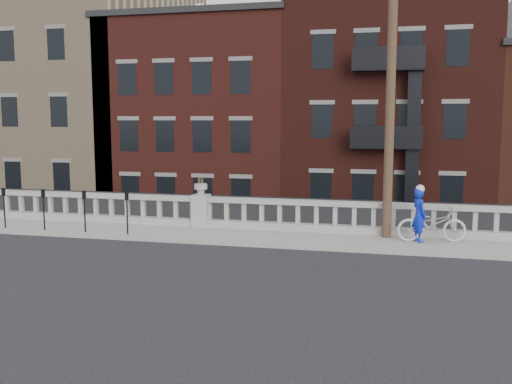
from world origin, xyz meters
TOP-DOWN VIEW (x-y plane):
  - ground at (0.00, 0.00)m, footprint 120.00×120.00m
  - sidewalk at (0.00, 3.00)m, footprint 32.00×2.20m
  - balustrade at (0.00, 3.95)m, footprint 28.00×0.34m
  - planter_pedestal at (0.00, 3.95)m, footprint 0.55×0.55m
  - lower_level at (0.56, 23.04)m, footprint 80.00×44.00m
  - utility_pole at (6.20, 3.60)m, footprint 1.60×0.28m
  - parking_meter_a at (-6.36, 2.15)m, footprint 0.10×0.09m
  - parking_meter_b at (-4.86, 2.15)m, footprint 0.10×0.09m
  - parking_meter_c at (-3.36, 2.15)m, footprint 0.10×0.09m
  - parking_meter_d at (-1.86, 2.15)m, footprint 0.10×0.09m
  - bicycle at (7.51, 3.26)m, footprint 2.13×1.05m
  - cyclist at (7.14, 3.16)m, footprint 0.60×0.70m

SIDE VIEW (x-z plane):
  - ground at x=0.00m, z-range 0.00..0.00m
  - sidewalk at x=0.00m, z-range 0.00..0.15m
  - balustrade at x=0.00m, z-range 0.13..1.16m
  - bicycle at x=7.51m, z-range 0.15..1.22m
  - planter_pedestal at x=0.00m, z-range -0.05..1.71m
  - cyclist at x=7.14m, z-range 0.15..1.76m
  - parking_meter_a at x=-6.36m, z-range 0.32..1.68m
  - parking_meter_b at x=-4.86m, z-range 0.32..1.68m
  - parking_meter_c at x=-3.36m, z-range 0.32..1.68m
  - parking_meter_d at x=-1.86m, z-range 0.32..1.68m
  - lower_level at x=0.56m, z-range -7.77..13.03m
  - utility_pole at x=6.20m, z-range 0.24..10.24m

